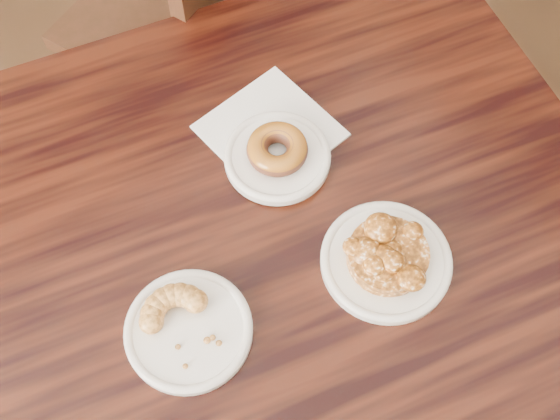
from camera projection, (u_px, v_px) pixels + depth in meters
floor at (350, 413)px, 1.58m from camera, size 5.00×5.00×0.00m
cafe_table at (293, 339)px, 1.28m from camera, size 1.14×1.14×0.75m
chair_far at (181, 18)px, 1.53m from camera, size 0.60×0.60×0.90m
napkin at (270, 131)px, 1.04m from camera, size 0.18×0.18×0.00m
plate_donut at (277, 157)px, 1.00m from camera, size 0.15×0.15×0.01m
plate_cruller at (189, 331)px, 0.89m from camera, size 0.16×0.16×0.01m
plate_fritter at (386, 261)px, 0.93m from camera, size 0.18×0.18×0.01m
glazed_donut at (277, 149)px, 0.99m from camera, size 0.09×0.09×0.03m
apple_fritter at (388, 254)px, 0.91m from camera, size 0.15×0.15×0.04m
cruller_fragment at (187, 325)px, 0.87m from camera, size 0.11×0.11×0.03m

